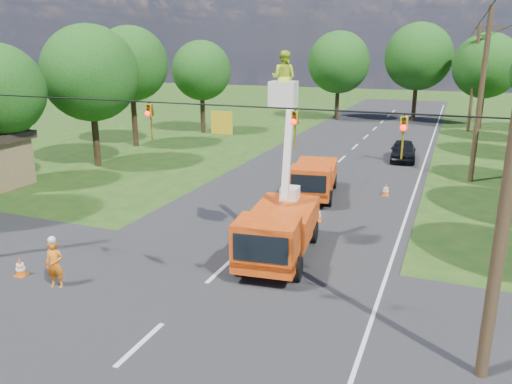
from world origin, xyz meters
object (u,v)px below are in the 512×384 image
at_px(tree_far_a, 339,62).
at_px(pole_right_near, 510,174).
at_px(distant_car, 403,151).
at_px(pole_right_mid, 481,95).
at_px(tree_left_e, 131,64).
at_px(tree_far_b, 418,57).
at_px(pole_right_far, 474,77).
at_px(tree_left_f, 202,71).
at_px(traffic_cone_7, 386,190).
at_px(bucket_truck, 279,217).
at_px(second_truck, 314,178).
at_px(tree_left_d, 90,73).
at_px(traffic_cone_3, 318,214).
at_px(ground_worker, 55,264).
at_px(traffic_cone_4, 20,267).
at_px(traffic_cone_2, 289,233).
at_px(tree_far_c, 486,66).

bearing_deg(tree_far_a, pole_right_near, -72.57).
height_order(distant_car, pole_right_mid, pole_right_mid).
distance_m(tree_left_e, tree_far_b, 30.35).
relative_size(pole_right_far, tree_left_f, 1.19).
height_order(distant_car, traffic_cone_7, distant_car).
relative_size(bucket_truck, tree_far_a, 0.80).
relative_size(second_truck, pole_right_mid, 0.57).
height_order(second_truck, traffic_cone_7, second_truck).
height_order(pole_right_near, tree_left_d, pole_right_near).
height_order(distant_car, traffic_cone_3, distant_car).
height_order(second_truck, tree_left_d, tree_left_d).
distance_m(bucket_truck, traffic_cone_3, 4.81).
bearing_deg(tree_far_b, tree_left_f, -139.88).
bearing_deg(tree_left_f, bucket_truck, -56.96).
relative_size(second_truck, tree_left_e, 0.60).
bearing_deg(ground_worker, pole_right_near, -14.45).
bearing_deg(tree_left_d, pole_right_near, -32.55).
bearing_deg(tree_left_f, traffic_cone_4, -74.23).
bearing_deg(traffic_cone_3, ground_worker, -123.63).
height_order(traffic_cone_2, traffic_cone_4, same).
distance_m(tree_left_d, tree_far_c, 36.46).
xyz_separation_m(second_truck, tree_far_a, (-5.59, 29.75, 5.13)).
bearing_deg(traffic_cone_4, ground_worker, -5.93).
xyz_separation_m(traffic_cone_2, traffic_cone_3, (0.51, 2.76, 0.00)).
bearing_deg(tree_left_d, traffic_cone_2, -26.83).
bearing_deg(pole_right_far, traffic_cone_7, -99.74).
bearing_deg(tree_far_c, pole_right_near, -91.36).
bearing_deg(pole_right_far, traffic_cone_4, -110.37).
distance_m(bucket_truck, tree_left_f, 30.25).
xyz_separation_m(tree_left_d, tree_left_e, (-1.80, 7.00, 0.37)).
height_order(second_truck, tree_far_b, tree_far_b).
xyz_separation_m(traffic_cone_2, traffic_cone_7, (2.84, 8.14, 0.00)).
relative_size(second_truck, traffic_cone_3, 8.00).
xyz_separation_m(bucket_truck, second_truck, (-0.96, 8.39, -0.60)).
xyz_separation_m(traffic_cone_4, tree_left_f, (-8.46, 29.96, 5.33)).
relative_size(tree_left_e, tree_far_b, 0.91).
bearing_deg(tree_left_d, tree_left_f, 89.24).
bearing_deg(ground_worker, bucket_truck, 24.27).
distance_m(traffic_cone_7, tree_left_e, 23.00).
bearing_deg(tree_left_f, second_truck, -47.41).
bearing_deg(ground_worker, pole_right_far, 56.88).
xyz_separation_m(traffic_cone_7, tree_far_a, (-9.19, 28.13, 5.83)).
xyz_separation_m(pole_right_near, tree_far_c, (1.00, 42.00, 0.96)).
bearing_deg(tree_far_c, traffic_cone_3, -103.24).
relative_size(traffic_cone_7, pole_right_near, 0.07).
bearing_deg(second_truck, tree_far_b, 76.42).
bearing_deg(traffic_cone_7, pole_right_mid, 49.92).
bearing_deg(pole_right_mid, tree_left_f, 156.77).
relative_size(bucket_truck, second_truck, 1.35).
height_order(pole_right_near, tree_far_b, tree_far_b).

